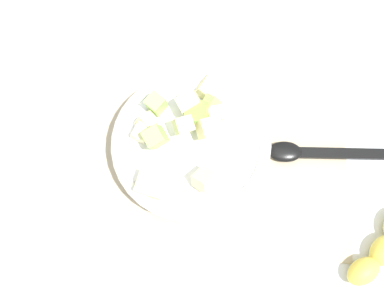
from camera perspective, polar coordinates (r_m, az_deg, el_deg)
ground_plane at (r=0.70m, az=1.27°, el=-2.15°), size 2.40×2.40×0.00m
placemat at (r=0.69m, az=1.27°, el=-2.08°), size 0.49×0.31×0.01m
salad_bowl at (r=0.67m, az=-0.09°, el=-0.02°), size 0.25×0.25×0.10m
serving_spoon at (r=0.72m, az=16.92°, el=-1.15°), size 0.24×0.04×0.01m
banana_whole at (r=0.71m, az=24.74°, el=-12.95°), size 0.12×0.14×0.04m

